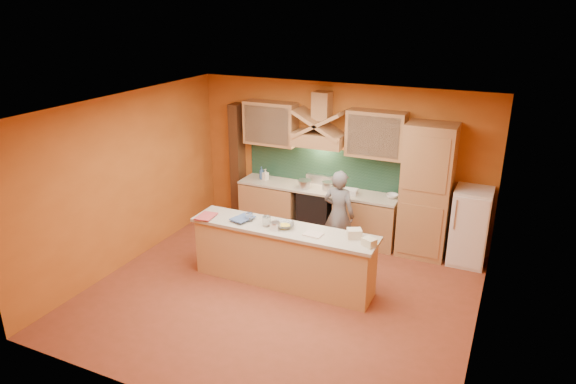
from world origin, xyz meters
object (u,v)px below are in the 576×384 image
at_px(fridge, 470,227).
at_px(kitchen_scale, 275,226).
at_px(stove, 317,211).
at_px(person, 339,214).
at_px(mixing_bowl, 284,225).

xyz_separation_m(fridge, kitchen_scale, (-2.57, -2.01, 0.34)).
xyz_separation_m(stove, person, (0.66, -0.67, 0.32)).
height_order(fridge, mixing_bowl, fridge).
height_order(fridge, kitchen_scale, fridge).
bearing_deg(stove, fridge, 0.00).
distance_m(stove, person, 0.99).
height_order(stove, mixing_bowl, mixing_bowl).
bearing_deg(stove, mixing_bowl, -83.53).
relative_size(fridge, kitchen_scale, 11.01).
xyz_separation_m(kitchen_scale, mixing_bowl, (0.08, 0.12, -0.01)).
relative_size(stove, person, 0.59).
bearing_deg(person, stove, -37.79).
bearing_deg(mixing_bowl, person, 69.90).
relative_size(person, mixing_bowl, 5.15).
relative_size(person, kitchen_scale, 13.00).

